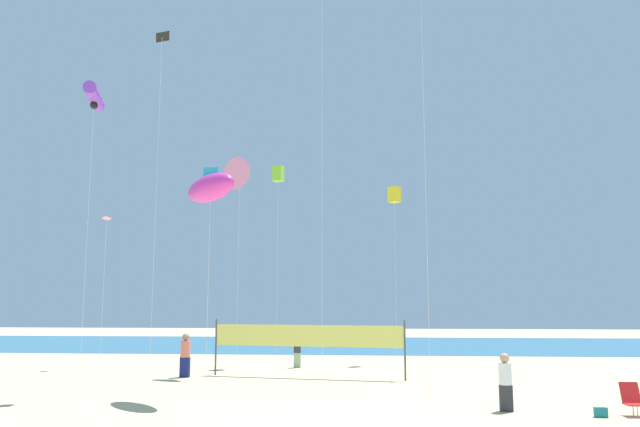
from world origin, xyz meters
TOP-DOWN VIEW (x-y plane):
  - ground_plane at (0.00, 0.00)m, footprint 120.00×120.00m
  - ocean_band at (0.00, 30.93)m, footprint 120.00×20.00m
  - beachgoer_coral_shirt at (-7.14, 9.29)m, footprint 0.42×0.42m
  - beachgoer_charcoal_shirt at (-2.88, 13.61)m, footprint 0.35×0.35m
  - beachgoer_white_shirt at (4.62, 1.87)m, footprint 0.38×0.38m
  - folding_beach_chair at (8.00, 1.50)m, footprint 0.52×0.65m
  - volleyball_net at (-2.00, 9.56)m, footprint 8.23×1.44m
  - beach_handbag at (7.00, 1.13)m, footprint 0.34×0.17m
  - kite_violet_tube at (-10.20, 6.04)m, footprint 1.13×2.41m
  - kite_magenta_inflatable at (-4.72, 3.60)m, footprint 2.56×2.52m
  - kite_yellow_box at (2.04, 16.55)m, footprint 0.74×0.74m
  - kite_pink_delta at (-5.26, 10.70)m, footprint 1.58×1.08m
  - kite_lime_box at (-4.08, 14.76)m, footprint 0.59×0.59m
  - kite_black_diamond at (-7.24, 5.22)m, footprint 0.69×0.69m
  - kite_pink_diamond at (-12.45, 12.88)m, footprint 0.45×0.46m

SIDE VIEW (x-z plane):
  - ground_plane at x=0.00m, z-range 0.00..0.00m
  - ocean_band at x=0.00m, z-range 0.00..0.01m
  - beach_handbag at x=7.00m, z-range 0.00..0.27m
  - folding_beach_chair at x=8.00m, z-range 0.02..0.91m
  - beachgoer_charcoal_shirt at x=-2.88m, z-range 0.05..1.60m
  - beachgoer_white_shirt at x=4.62m, z-range 0.06..1.71m
  - beachgoer_coral_shirt at x=-7.14m, z-range 0.06..1.88m
  - volleyball_net at x=-2.00m, z-range 0.44..2.84m
  - kite_magenta_inflatable at x=-4.72m, z-range 3.15..10.90m
  - kite_pink_diamond at x=-12.45m, z-range 3.35..10.79m
  - kite_yellow_box at x=2.04m, z-range 4.23..13.59m
  - kite_pink_delta at x=-5.26m, z-range 4.11..13.87m
  - kite_lime_box at x=-4.08m, z-range 4.68..14.93m
  - kite_violet_tube at x=-10.20m, z-range 5.48..17.00m
  - kite_black_diamond at x=-7.24m, z-range 6.26..19.80m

